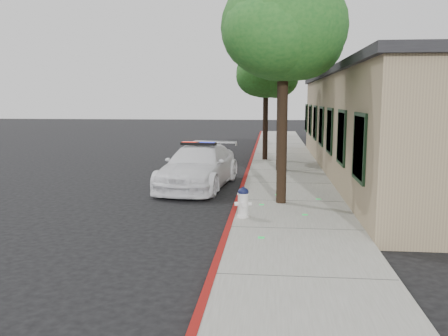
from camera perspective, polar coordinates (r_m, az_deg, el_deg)
ground at (r=11.16m, az=0.22°, el=-7.84°), size 120.00×120.00×0.00m
sidewalk at (r=14.01m, az=7.97°, el=-4.24°), size 3.20×60.00×0.15m
red_curb at (r=14.04m, az=1.66°, el=-4.12°), size 0.14×60.00×0.16m
clapboard_building at (r=20.49m, az=21.88°, el=5.01°), size 7.30×20.89×4.24m
police_car at (r=16.62m, az=-3.09°, el=0.20°), size 2.69×5.38×1.62m
fire_hydrant at (r=11.89m, az=2.34°, el=-4.15°), size 0.45×0.39×0.78m
street_tree_near at (r=13.52m, az=7.35°, el=16.05°), size 3.50×3.64×6.42m
street_tree_mid at (r=19.88m, az=6.99°, el=14.66°), size 3.59×3.73×6.84m
street_tree_far at (r=23.14m, az=5.20°, el=11.15°), size 3.01×2.89×5.45m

